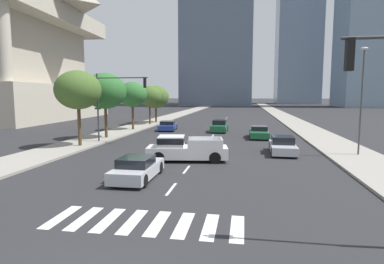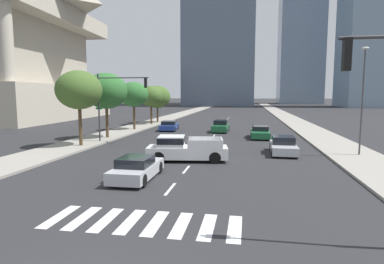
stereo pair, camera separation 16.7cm
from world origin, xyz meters
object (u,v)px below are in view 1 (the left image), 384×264
sedan_green_2 (259,132)px  street_tree_nearest (78,90)px  sedan_silver_4 (137,169)px  street_tree_second (105,91)px  sedan_green_3 (219,126)px  traffic_signal_far (116,95)px  street_tree_third (132,94)px  street_tree_fifth (156,97)px  sedan_silver_1 (283,146)px  sedan_blue_0 (168,126)px  street_tree_fourth (150,96)px  pickup_truck (183,149)px  street_lamp_east (362,93)px

sedan_green_2 → street_tree_nearest: bearing=-61.1°
sedan_silver_4 → street_tree_second: size_ratio=0.66×
sedan_green_2 → sedan_green_3: (-4.41, 4.85, 0.07)m
traffic_signal_far → street_tree_second: street_tree_second is taller
sedan_green_3 → street_tree_nearest: bearing=-37.3°
sedan_green_3 → street_tree_second: (-10.71, -8.00, 4.12)m
street_tree_third → street_tree_fifth: (-0.00, 10.52, -0.37)m
sedan_silver_1 → street_tree_second: size_ratio=0.68×
sedan_blue_0 → sedan_silver_4: (3.91, -22.93, 0.01)m
sedan_green_3 → street_tree_fourth: bearing=-121.5°
pickup_truck → street_tree_fifth: 29.50m
sedan_blue_0 → sedan_green_2: size_ratio=1.04×
sedan_silver_4 → sedan_green_3: bearing=-6.4°
street_tree_nearest → sedan_blue_0: bearing=72.9°
pickup_truck → sedan_green_3: pickup_truck is taller
sedan_blue_0 → street_lamp_east: size_ratio=0.62×
sedan_blue_0 → sedan_silver_1: 18.64m
street_tree_fourth → street_tree_second: bearing=-90.0°
street_tree_fifth → street_tree_third: bearing=-90.0°
sedan_green_3 → street_tree_fourth: (-10.71, 7.04, 3.56)m
traffic_signal_far → street_lamp_east: bearing=-9.6°
street_tree_second → street_tree_fifth: bearing=90.0°
sedan_green_3 → street_tree_second: size_ratio=0.67×
street_lamp_east → street_tree_fifth: 32.48m
pickup_truck → traffic_signal_far: size_ratio=0.90×
sedan_blue_0 → street_tree_second: (-4.25, -8.59, 4.20)m
street_tree_fourth → street_tree_fifth: size_ratio=0.98×
sedan_silver_4 → street_tree_nearest: size_ratio=0.67×
sedan_blue_0 → street_tree_second: bearing=147.9°
pickup_truck → street_tree_fourth: bearing=-76.3°
sedan_silver_1 → traffic_signal_far: traffic_signal_far is taller
sedan_silver_4 → traffic_signal_far: size_ratio=0.69×
street_tree_fourth → sedan_green_2: bearing=-38.2°
sedan_blue_0 → street_tree_second: size_ratio=0.73×
street_tree_second → street_tree_fourth: size_ratio=1.15×
sedan_silver_4 → street_tree_second: (-8.16, 14.34, 4.19)m
street_tree_second → street_tree_fourth: street_tree_second is taller
sedan_green_3 → street_lamp_east: 18.08m
sedan_blue_0 → sedan_green_3: sedan_green_3 is taller
street_tree_fourth → street_tree_fifth: street_tree_fifth is taller
sedan_green_3 → street_tree_fifth: (-10.71, 10.34, 3.43)m
sedan_blue_0 → sedan_silver_1: (12.24, -14.06, 0.03)m
pickup_truck → sedan_green_3: bearing=-101.4°
traffic_signal_far → street_tree_second: size_ratio=0.96×
sedan_silver_4 → street_tree_third: 23.93m
sedan_blue_0 → street_lamp_east: (17.45, -14.41, 3.94)m
sedan_green_3 → pickup_truck: bearing=-1.7°
sedan_blue_0 → sedan_green_3: size_ratio=1.09×
sedan_blue_0 → sedan_green_2: 12.16m
sedan_blue_0 → street_lamp_east: street_lamp_east is taller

